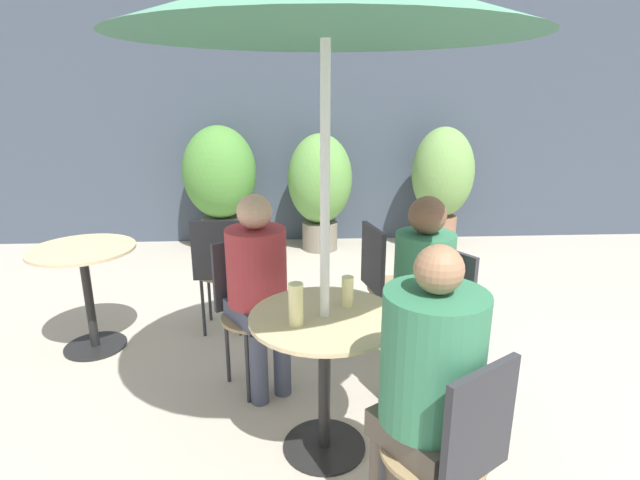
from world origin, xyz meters
name	(u,v)px	position (x,y,z in m)	size (l,w,h in m)	color
ground_plane	(374,457)	(0.00, 0.00, 0.00)	(20.00, 20.00, 0.00)	#B2A899
storefront_wall	(325,113)	(0.00, 3.80, 1.50)	(10.00, 0.06, 3.00)	#3D4756
cafe_table_near	(325,352)	(-0.24, 0.08, 0.55)	(0.72, 0.72, 0.74)	black
cafe_table_far	(86,276)	(-1.81, 1.21, 0.54)	(0.69, 0.69, 0.74)	black
bistro_chair_0	(455,445)	(0.18, -0.59, 0.54)	(0.46, 0.46, 0.90)	#997F56
bistro_chair_1	(437,312)	(0.43, 0.51, 0.54)	(0.46, 0.46, 0.90)	#997F56
bistro_chair_2	(247,299)	(-0.67, 0.76, 0.54)	(0.46, 0.46, 0.90)	#997F56
bistro_chair_3	(385,277)	(0.23, 1.08, 0.54)	(0.44, 0.42, 0.90)	#997F56
bistro_chair_4	(220,265)	(-0.92, 1.38, 0.54)	(0.41, 0.41, 0.90)	#997F56
seated_person_0	(428,377)	(0.10, -0.46, 0.74)	(0.46, 0.47, 1.26)	brown
seated_person_1	(421,286)	(0.30, 0.43, 0.74)	(0.40, 0.39, 1.23)	gray
seated_person_2	(258,279)	(-0.59, 0.63, 0.72)	(0.42, 0.43, 1.21)	#42475B
beer_glass_0	(347,291)	(-0.13, 0.19, 0.82)	(0.06, 0.06, 0.15)	beige
beer_glass_1	(296,304)	(-0.38, 0.00, 0.84)	(0.07, 0.07, 0.20)	beige
potted_plant_0	(220,179)	(-1.19, 3.46, 0.80)	(0.80, 0.80, 1.39)	slate
potted_plant_1	(320,184)	(-0.09, 3.39, 0.75)	(0.71, 0.71, 1.30)	slate
potted_plant_2	(442,179)	(1.26, 3.31, 0.80)	(0.67, 0.67, 1.37)	#93664C
umbrella	(326,1)	(-0.24, 0.08, 2.10)	(1.71, 1.71, 2.24)	silver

